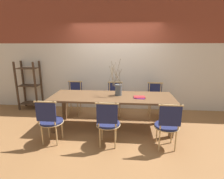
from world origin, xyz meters
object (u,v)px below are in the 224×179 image
chair_far_center (155,99)px  shelving_rack (29,86)px  dining_table (112,100)px  vase_centerpiece (118,89)px  chair_near_center (167,124)px  book_stack (139,97)px

chair_far_center → shelving_rack: 3.68m
chair_far_center → shelving_rack: shelving_rack is taller
dining_table → vase_centerpiece: size_ratio=3.37×
chair_near_center → dining_table: bearing=143.9°
dining_table → chair_far_center: size_ratio=3.03×
dining_table → chair_near_center: 1.34m
dining_table → chair_far_center: (1.09, 0.78, -0.19)m
dining_table → vase_centerpiece: bearing=28.5°
dining_table → chair_far_center: bearing=35.6°
vase_centerpiece → shelving_rack: bearing=159.8°
shelving_rack → chair_far_center: bearing=-4.4°
book_stack → shelving_rack: size_ratio=0.18×
chair_far_center → chair_near_center: bearing=89.4°
dining_table → book_stack: 0.62m
chair_near_center → book_stack: bearing=124.3°
chair_far_center → shelving_rack: size_ratio=0.63×
book_stack → chair_near_center: bearing=-55.7°
book_stack → shelving_rack: bearing=159.9°
chair_far_center → vase_centerpiece: 1.26m
vase_centerpiece → shelving_rack: 2.89m
vase_centerpiece → shelving_rack: vase_centerpiece is taller
dining_table → chair_near_center: size_ratio=3.03×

